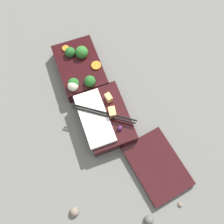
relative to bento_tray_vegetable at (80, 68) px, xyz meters
The scene contains 7 objects.
ground_plane 0.10m from the bento_tray_vegetable, 12.76° to the left, with size 3.00×3.00×0.00m, color slate.
bento_tray_vegetable is the anchor object (origin of this frame).
bento_tray_rice 0.19m from the bento_tray_vegetable, ahead, with size 0.20×0.16×0.07m.
bento_lid 0.39m from the bento_tray_vegetable, 17.01° to the left, with size 0.19×0.13×0.02m, color black.
pebble_0 0.50m from the bento_tray_vegetable, ahead, with size 0.03×0.03×0.03m, color #595651.
pebble_1 0.51m from the bento_tray_vegetable, 15.10° to the left, with size 0.01×0.01×0.01m, color #7A6B5B.
pebble_2 0.44m from the bento_tray_vegetable, 19.60° to the right, with size 0.03×0.03×0.03m, color #7A6B5B.
Camera 1 is at (0.36, -0.07, 0.77)m, focal length 42.00 mm.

